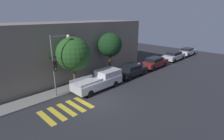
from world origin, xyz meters
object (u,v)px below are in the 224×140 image
at_px(sedan_tail_of_row, 187,52).
at_px(tree_midblock, 110,45).
at_px(pickup_truck, 100,80).
at_px(sedan_far_end, 174,56).
at_px(traffic_light_pole, 57,59).
at_px(sedan_middle, 155,62).
at_px(tree_near_corner, 73,54).
at_px(sedan_near_corner, 132,70).

relative_size(sedan_tail_of_row, tree_midblock, 0.79).
relative_size(pickup_truck, sedan_far_end, 1.14).
height_order(sedan_far_end, sedan_tail_of_row, sedan_far_end).
relative_size(traffic_light_pole, tree_midblock, 1.06).
relative_size(sedan_middle, tree_near_corner, 0.87).
relative_size(sedan_far_end, tree_midblock, 0.88).
bearing_deg(traffic_light_pole, sedan_near_corner, -8.07).
bearing_deg(sedan_middle, tree_midblock, 165.33).
bearing_deg(sedan_tail_of_row, sedan_near_corner, -180.00).
distance_m(tree_near_corner, tree_midblock, 5.06).
bearing_deg(tree_near_corner, traffic_light_pole, -163.96).
bearing_deg(sedan_far_end, tree_near_corner, 174.14).
bearing_deg(tree_midblock, sedan_middle, -14.67).
height_order(traffic_light_pole, pickup_truck, traffic_light_pole).
height_order(pickup_truck, sedan_middle, pickup_truck).
distance_m(sedan_far_end, tree_near_corner, 18.43).
bearing_deg(sedan_far_end, traffic_light_pole, 176.39).
bearing_deg(sedan_near_corner, traffic_light_pole, 171.93).
bearing_deg(tree_midblock, sedan_far_end, -8.09).
relative_size(sedan_far_end, sedan_tail_of_row, 1.11).
bearing_deg(pickup_truck, traffic_light_pole, 161.59).
distance_m(sedan_near_corner, sedan_far_end, 11.20).
bearing_deg(pickup_truck, tree_near_corner, 133.65).
xyz_separation_m(pickup_truck, tree_midblock, (3.28, 1.86, 3.03)).
xyz_separation_m(pickup_truck, sedan_far_end, (16.35, 0.00, -0.09)).
bearing_deg(sedan_near_corner, tree_near_corner, 164.97).
height_order(sedan_far_end, tree_near_corner, tree_near_corner).
distance_m(sedan_near_corner, tree_near_corner, 7.70).
distance_m(traffic_light_pole, sedan_tail_of_row, 25.65).
distance_m(sedan_middle, sedan_tail_of_row, 11.26).
height_order(sedan_near_corner, tree_midblock, tree_midblock).
bearing_deg(tree_midblock, sedan_near_corner, -44.78).
xyz_separation_m(sedan_middle, sedan_far_end, (5.97, -0.00, -0.00)).
bearing_deg(traffic_light_pole, pickup_truck, -18.41).
bearing_deg(sedan_far_end, pickup_truck, -180.00).
relative_size(traffic_light_pole, sedan_middle, 1.23).
bearing_deg(sedan_middle, sedan_near_corner, -180.00).
bearing_deg(tree_midblock, tree_near_corner, 180.00).
bearing_deg(pickup_truck, sedan_far_end, 0.00).
relative_size(sedan_near_corner, tree_midblock, 0.81).
xyz_separation_m(sedan_middle, sedan_tail_of_row, (11.26, 0.00, -0.04)).
distance_m(traffic_light_pole, sedan_middle, 14.53).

